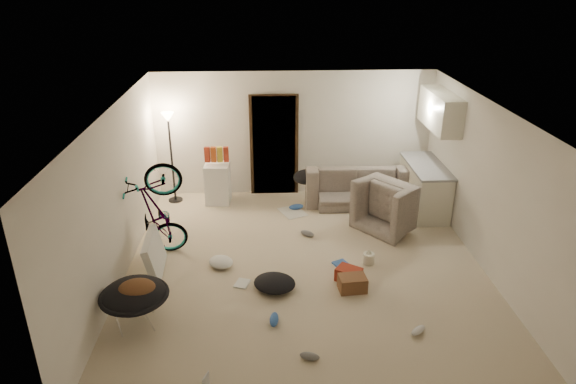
{
  "coord_description": "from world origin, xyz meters",
  "views": [
    {
      "loc": [
        -0.61,
        -6.83,
        4.28
      ],
      "look_at": [
        -0.24,
        0.6,
        1.03
      ],
      "focal_mm": 32.0,
      "sensor_mm": 36.0,
      "label": 1
    }
  ],
  "objects_px": {
    "drink_case_a": "(352,283)",
    "sofa": "(355,188)",
    "saucer_chair": "(135,301)",
    "floor_lamp": "(170,138)",
    "drink_case_b": "(349,275)",
    "armchair": "(395,208)",
    "mini_fridge": "(218,183)",
    "kitchen_counter": "(424,188)",
    "juicer": "(369,258)",
    "bicycle": "(159,231)",
    "tv_box": "(154,254)"
  },
  "relations": [
    {
      "from": "bicycle",
      "to": "armchair",
      "type": "bearing_deg",
      "value": -85.16
    },
    {
      "from": "sofa",
      "to": "bicycle",
      "type": "relative_size",
      "value": 1.19
    },
    {
      "from": "kitchen_counter",
      "to": "mini_fridge",
      "type": "relative_size",
      "value": 1.88
    },
    {
      "from": "kitchen_counter",
      "to": "tv_box",
      "type": "relative_size",
      "value": 1.65
    },
    {
      "from": "floor_lamp",
      "to": "mini_fridge",
      "type": "bearing_deg",
      "value": -6.54
    },
    {
      "from": "floor_lamp",
      "to": "sofa",
      "type": "xyz_separation_m",
      "value": [
        3.58,
        -0.2,
        -1.02
      ]
    },
    {
      "from": "armchair",
      "to": "mini_fridge",
      "type": "relative_size",
      "value": 1.29
    },
    {
      "from": "mini_fridge",
      "to": "tv_box",
      "type": "relative_size",
      "value": 0.88
    },
    {
      "from": "drink_case_a",
      "to": "tv_box",
      "type": "bearing_deg",
      "value": 162.17
    },
    {
      "from": "drink_case_b",
      "to": "drink_case_a",
      "type": "bearing_deg",
      "value": -52.37
    },
    {
      "from": "sofa",
      "to": "drink_case_b",
      "type": "relative_size",
      "value": 5.61
    },
    {
      "from": "saucer_chair",
      "to": "mini_fridge",
      "type": "bearing_deg",
      "value": 78.58
    },
    {
      "from": "armchair",
      "to": "drink_case_a",
      "type": "height_order",
      "value": "armchair"
    },
    {
      "from": "mini_fridge",
      "to": "tv_box",
      "type": "distance_m",
      "value": 2.66
    },
    {
      "from": "juicer",
      "to": "saucer_chair",
      "type": "bearing_deg",
      "value": -157.78
    },
    {
      "from": "kitchen_counter",
      "to": "mini_fridge",
      "type": "height_order",
      "value": "kitchen_counter"
    },
    {
      "from": "mini_fridge",
      "to": "tv_box",
      "type": "height_order",
      "value": "mini_fridge"
    },
    {
      "from": "armchair",
      "to": "drink_case_a",
      "type": "xyz_separation_m",
      "value": [
        -1.1,
        -2.01,
        -0.22
      ]
    },
    {
      "from": "bicycle",
      "to": "mini_fridge",
      "type": "relative_size",
      "value": 2.09
    },
    {
      "from": "mini_fridge",
      "to": "drink_case_a",
      "type": "distance_m",
      "value": 3.86
    },
    {
      "from": "saucer_chair",
      "to": "juicer",
      "type": "distance_m",
      "value": 3.58
    },
    {
      "from": "floor_lamp",
      "to": "drink_case_b",
      "type": "relative_size",
      "value": 5.12
    },
    {
      "from": "mini_fridge",
      "to": "saucer_chair",
      "type": "distance_m",
      "value": 3.9
    },
    {
      "from": "mini_fridge",
      "to": "juicer",
      "type": "height_order",
      "value": "mini_fridge"
    },
    {
      "from": "saucer_chair",
      "to": "juicer",
      "type": "bearing_deg",
      "value": 22.22
    },
    {
      "from": "saucer_chair",
      "to": "drink_case_a",
      "type": "relative_size",
      "value": 2.26
    },
    {
      "from": "sofa",
      "to": "drink_case_b",
      "type": "distance_m",
      "value": 2.9
    },
    {
      "from": "drink_case_b",
      "to": "saucer_chair",
      "type": "bearing_deg",
      "value": -128.4
    },
    {
      "from": "juicer",
      "to": "floor_lamp",
      "type": "bearing_deg",
      "value": 142.97
    },
    {
      "from": "floor_lamp",
      "to": "saucer_chair",
      "type": "bearing_deg",
      "value": -88.54
    },
    {
      "from": "bicycle",
      "to": "juicer",
      "type": "distance_m",
      "value": 3.35
    },
    {
      "from": "mini_fridge",
      "to": "drink_case_b",
      "type": "distance_m",
      "value": 3.65
    },
    {
      "from": "sofa",
      "to": "drink_case_b",
      "type": "bearing_deg",
      "value": 79.51
    },
    {
      "from": "drink_case_a",
      "to": "sofa",
      "type": "bearing_deg",
      "value": 74.37
    },
    {
      "from": "saucer_chair",
      "to": "drink_case_a",
      "type": "bearing_deg",
      "value": 12.29
    },
    {
      "from": "saucer_chair",
      "to": "tv_box",
      "type": "height_order",
      "value": "saucer_chair"
    },
    {
      "from": "tv_box",
      "to": "juicer",
      "type": "height_order",
      "value": "tv_box"
    },
    {
      "from": "bicycle",
      "to": "drink_case_a",
      "type": "relative_size",
      "value": 4.28
    },
    {
      "from": "floor_lamp",
      "to": "bicycle",
      "type": "xyz_separation_m",
      "value": [
        0.1,
        -2.16,
        -0.87
      ]
    },
    {
      "from": "tv_box",
      "to": "juicer",
      "type": "distance_m",
      "value": 3.31
    },
    {
      "from": "sofa",
      "to": "mini_fridge",
      "type": "height_order",
      "value": "mini_fridge"
    },
    {
      "from": "floor_lamp",
      "to": "tv_box",
      "type": "relative_size",
      "value": 1.99
    },
    {
      "from": "saucer_chair",
      "to": "drink_case_b",
      "type": "distance_m",
      "value": 3.06
    },
    {
      "from": "kitchen_counter",
      "to": "drink_case_b",
      "type": "xyz_separation_m",
      "value": [
        -1.81,
        -2.39,
        -0.34
      ]
    },
    {
      "from": "floor_lamp",
      "to": "armchair",
      "type": "bearing_deg",
      "value": -17.09
    },
    {
      "from": "sofa",
      "to": "armchair",
      "type": "relative_size",
      "value": 1.93
    },
    {
      "from": "floor_lamp",
      "to": "kitchen_counter",
      "type": "distance_m",
      "value": 4.95
    },
    {
      "from": "kitchen_counter",
      "to": "bicycle",
      "type": "xyz_separation_m",
      "value": [
        -4.73,
        -1.51,
        -0.0
      ]
    },
    {
      "from": "kitchen_counter",
      "to": "tv_box",
      "type": "distance_m",
      "value": 5.13
    },
    {
      "from": "armchair",
      "to": "juicer",
      "type": "bearing_deg",
      "value": 111.46
    }
  ]
}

